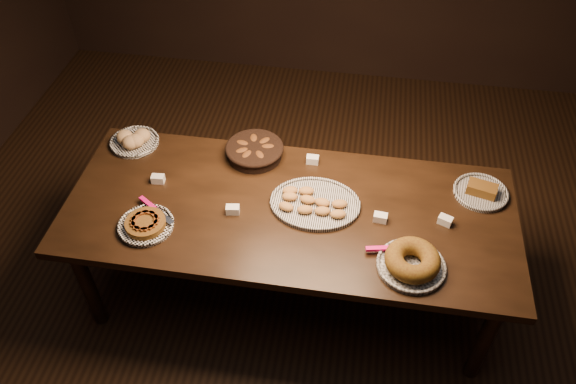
# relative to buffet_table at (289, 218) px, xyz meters

# --- Properties ---
(ground) EXTENTS (5.00, 5.00, 0.00)m
(ground) POSITION_rel_buffet_table_xyz_m (0.00, 0.00, -0.68)
(ground) COLOR black
(ground) RESTS_ON ground
(buffet_table) EXTENTS (2.40, 1.00, 0.75)m
(buffet_table) POSITION_rel_buffet_table_xyz_m (0.00, 0.00, 0.00)
(buffet_table) COLOR black
(buffet_table) RESTS_ON ground
(apple_tart_plate) EXTENTS (0.29, 0.33, 0.06)m
(apple_tart_plate) POSITION_rel_buffet_table_xyz_m (-0.71, -0.25, 0.09)
(apple_tart_plate) COLOR white
(apple_tart_plate) RESTS_ON buffet_table
(madeleine_platter) EXTENTS (0.48, 0.39, 0.05)m
(madeleine_platter) POSITION_rel_buffet_table_xyz_m (0.13, 0.04, 0.09)
(madeleine_platter) COLOR black
(madeleine_platter) RESTS_ON buffet_table
(bundt_cake_plate) EXTENTS (0.39, 0.34, 0.10)m
(bundt_cake_plate) POSITION_rel_buffet_table_xyz_m (0.64, -0.30, 0.12)
(bundt_cake_plate) COLOR black
(bundt_cake_plate) RESTS_ON buffet_table
(croissant_basket) EXTENTS (0.34, 0.34, 0.08)m
(croissant_basket) POSITION_rel_buffet_table_xyz_m (-0.26, 0.38, 0.12)
(croissant_basket) COLOR black
(croissant_basket) RESTS_ON buffet_table
(bread_roll_plate) EXTENTS (0.29, 0.29, 0.09)m
(bread_roll_plate) POSITION_rel_buffet_table_xyz_m (-0.99, 0.37, 0.11)
(bread_roll_plate) COLOR white
(bread_roll_plate) RESTS_ON buffet_table
(loaf_plate) EXTENTS (0.30, 0.30, 0.07)m
(loaf_plate) POSITION_rel_buffet_table_xyz_m (1.01, 0.27, 0.09)
(loaf_plate) COLOR black
(loaf_plate) RESTS_ON buffet_table
(tent_cards) EXTENTS (1.64, 0.51, 0.04)m
(tent_cards) POSITION_rel_buffet_table_xyz_m (0.06, 0.08, 0.10)
(tent_cards) COLOR white
(tent_cards) RESTS_ON buffet_table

